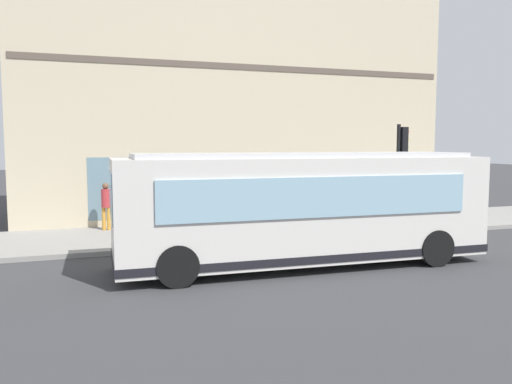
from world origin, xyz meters
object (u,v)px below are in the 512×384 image
Objects in this scene: pedestrian_by_light_pole at (106,203)px; newspaper_vending_box at (176,219)px; traffic_light_near_corner at (401,156)px; pedestrian_walking_along_curb at (228,205)px; fire_hydrant at (214,215)px; city_bus_nearside at (303,209)px; pedestrian_near_hydrant at (239,203)px; pedestrian_near_building_entrance at (269,201)px.

pedestrian_by_light_pole is 1.94× the size of newspaper_vending_box.
traffic_light_near_corner reaches higher than pedestrian_walking_along_curb.
city_bus_nearside is at bearing -174.52° from fire_hydrant.
pedestrian_walking_along_curb is at bearing 152.14° from pedestrian_near_hydrant.
city_bus_nearside reaches higher than pedestrian_near_hydrant.
city_bus_nearside reaches higher than pedestrian_walking_along_curb.
traffic_light_near_corner is 6.64m from pedestrian_walking_along_curb.
pedestrian_by_light_pole is 1.08× the size of pedestrian_near_hydrant.
pedestrian_near_hydrant is at bearing 64.85° from traffic_light_near_corner.
pedestrian_near_hydrant is (-0.96, -0.73, 0.56)m from fire_hydrant.
fire_hydrant is at bearing 5.48° from city_bus_nearside.
newspaper_vending_box is at bearing 127.68° from fire_hydrant.
pedestrian_by_light_pole is at bearing 92.58° from fire_hydrant.
pedestrian_by_light_pole is 4.91m from pedestrian_near_hydrant.
pedestrian_near_hydrant reaches higher than fire_hydrant.
city_bus_nearside is 4.46m from pedestrian_walking_along_curb.
pedestrian_walking_along_curb is at bearing 130.43° from pedestrian_near_building_entrance.
pedestrian_walking_along_curb is (-2.66, 0.17, 0.69)m from fire_hydrant.
fire_hydrant is 0.46× the size of pedestrian_near_hydrant.
pedestrian_by_light_pole reaches higher than fire_hydrant.
pedestrian_walking_along_curb is 1.15× the size of pedestrian_near_building_entrance.
traffic_light_near_corner reaches higher than fire_hydrant.
pedestrian_walking_along_curb is at bearing -122.08° from pedestrian_by_light_pole.
fire_hydrant is 0.82× the size of newspaper_vending_box.
pedestrian_near_building_entrance is 1.75× the size of newspaper_vending_box.
pedestrian_walking_along_curb reaches higher than pedestrian_near_hydrant.
pedestrian_near_hydrant is at bearing -0.50° from city_bus_nearside.
pedestrian_by_light_pole is 2.70m from newspaper_vending_box.
newspaper_vending_box is (-0.39, 2.48, -0.47)m from pedestrian_near_hydrant.
pedestrian_by_light_pole is 6.19m from pedestrian_near_building_entrance.
city_bus_nearside is 6.67m from traffic_light_near_corner.
city_bus_nearside reaches higher than newspaper_vending_box.
fire_hydrant is 0.47× the size of pedestrian_near_building_entrance.
fire_hydrant is 1.33m from pedestrian_near_hydrant.
traffic_light_near_corner reaches higher than pedestrian_near_hydrant.
pedestrian_near_hydrant is at bearing -142.89° from fire_hydrant.
pedestrian_near_hydrant is 1.32m from pedestrian_near_building_entrance.
city_bus_nearside is 11.24× the size of newspaper_vending_box.
fire_hydrant is at bearing -87.42° from pedestrian_by_light_pole.
pedestrian_by_light_pole is (6.85, 4.80, -0.40)m from city_bus_nearside.
pedestrian_by_light_pole is at bearing 63.69° from newspaper_vending_box.
pedestrian_near_hydrant is 2.56m from newspaper_vending_box.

